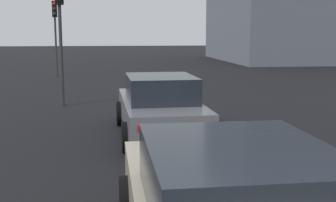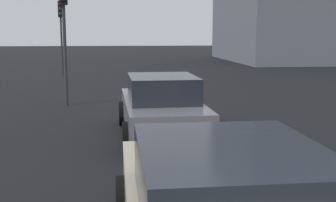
# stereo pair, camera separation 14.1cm
# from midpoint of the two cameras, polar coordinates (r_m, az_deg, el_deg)

# --- Properties ---
(car_grey_lead) EXTENTS (4.40, 2.03, 1.47)m
(car_grey_lead) POSITION_cam_midpoint_polar(r_m,az_deg,el_deg) (10.33, -0.47, -0.76)
(car_grey_lead) COLOR slate
(car_grey_lead) RESTS_ON ground_plane
(traffic_light_near_left) EXTENTS (0.32, 0.30, 4.20)m
(traffic_light_near_left) POSITION_cam_midpoint_polar(r_m,az_deg,el_deg) (25.64, -13.69, 9.96)
(traffic_light_near_left) COLOR #2D2D30
(traffic_light_near_left) RESTS_ON ground_plane
(traffic_light_near_right) EXTENTS (0.33, 0.31, 4.25)m
(traffic_light_near_right) POSITION_cam_midpoint_polar(r_m,az_deg,el_deg) (14.94, -13.22, 11.01)
(traffic_light_near_right) COLOR #2D2D30
(traffic_light_near_right) RESTS_ON ground_plane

